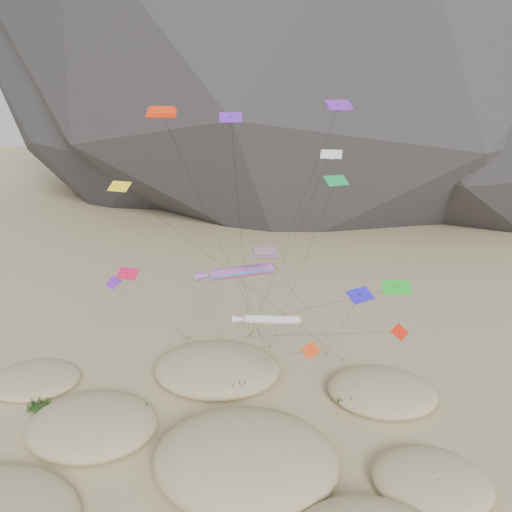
{
  "coord_description": "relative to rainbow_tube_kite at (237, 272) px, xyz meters",
  "views": [
    {
      "loc": [
        6.63,
        -30.23,
        29.63
      ],
      "look_at": [
        1.42,
        12.0,
        15.76
      ],
      "focal_mm": 35.0,
      "sensor_mm": 36.0,
      "label": 1
    }
  ],
  "objects": [
    {
      "name": "ground",
      "position": [
        0.52,
        -13.35,
        -13.65
      ],
      "size": [
        500.0,
        500.0,
        0.0
      ],
      "primitive_type": "plane",
      "color": "#CCB789",
      "rests_on": "ground"
    },
    {
      "name": "dunes",
      "position": [
        -1.48,
        -9.41,
        -12.92
      ],
      "size": [
        48.78,
        37.27,
        4.39
      ],
      "color": "#CCB789",
      "rests_on": "ground"
    },
    {
      "name": "dune_grass",
      "position": [
        -0.91,
        -9.62,
        -12.82
      ],
      "size": [
        42.33,
        29.9,
        1.46
      ],
      "color": "black",
      "rests_on": "ground"
    },
    {
      "name": "kite_stakes",
      "position": [
        1.68,
        10.61,
        -13.5
      ],
      "size": [
        19.53,
        6.17,
        0.3
      ],
      "color": "#3F2D1E",
      "rests_on": "ground"
    },
    {
      "name": "rainbow_tube_kite",
      "position": [
        0.0,
        0.0,
        0.0
      ],
      "size": [
        7.56,
        10.06,
        14.5
      ],
      "color": "#FF1A48",
      "rests_on": "ground"
    },
    {
      "name": "white_tube_kite",
      "position": [
        3.43,
        -5.32,
        -2.21
      ],
      "size": [
        9.67,
        14.1,
        12.04
      ],
      "color": "silver",
      "rests_on": "ground"
    },
    {
      "name": "orange_parafoil",
      "position": [
        -5.97,
        -1.15,
        14.13
      ],
      "size": [
        9.3,
        12.23,
        28.66
      ],
      "color": "red",
      "rests_on": "ground"
    },
    {
      "name": "multi_parafoil",
      "position": [
        3.01,
        -2.91,
        2.79
      ],
      "size": [
        8.0,
        16.38,
        17.11
      ],
      "color": "red",
      "rests_on": "ground"
    },
    {
      "name": "delta_kites",
      "position": [
        3.98,
        -1.41,
        3.76
      ],
      "size": [
        27.96,
        22.77,
        29.13
      ],
      "color": "#2719DC",
      "rests_on": "ground"
    }
  ]
}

